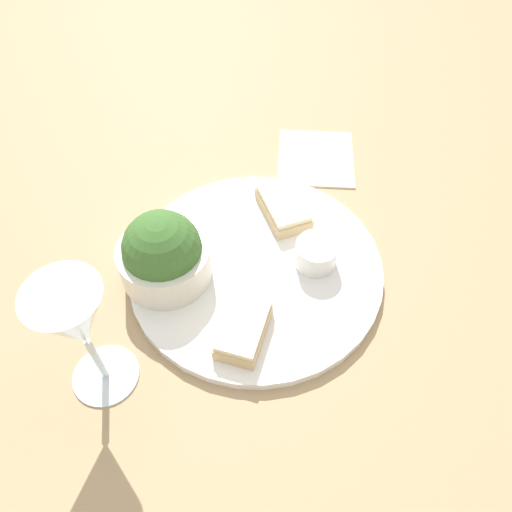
% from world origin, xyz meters
% --- Properties ---
extents(ground_plane, '(4.00, 4.00, 0.00)m').
position_xyz_m(ground_plane, '(0.00, 0.00, 0.00)').
color(ground_plane, tan).
extents(dinner_plate, '(0.34, 0.34, 0.01)m').
position_xyz_m(dinner_plate, '(0.00, 0.00, 0.01)').
color(dinner_plate, white).
rests_on(dinner_plate, ground_plane).
extents(salad_bowl, '(0.12, 0.12, 0.10)m').
position_xyz_m(salad_bowl, '(-0.03, 0.11, 0.05)').
color(salad_bowl, silver).
rests_on(salad_bowl, dinner_plate).
extents(sauce_ramekin, '(0.06, 0.06, 0.04)m').
position_xyz_m(sauce_ramekin, '(0.02, -0.08, 0.03)').
color(sauce_ramekin, white).
rests_on(sauce_ramekin, dinner_plate).
extents(cheese_toast_near, '(0.11, 0.09, 0.03)m').
position_xyz_m(cheese_toast_near, '(0.10, -0.03, 0.03)').
color(cheese_toast_near, '#D1B27F').
rests_on(cheese_toast_near, dinner_plate).
extents(cheese_toast_far, '(0.09, 0.06, 0.03)m').
position_xyz_m(cheese_toast_far, '(-0.10, -0.00, 0.03)').
color(cheese_toast_far, '#D1B27F').
rests_on(cheese_toast_far, dinner_plate).
extents(wine_glass, '(0.08, 0.08, 0.17)m').
position_xyz_m(wine_glass, '(-0.17, 0.15, 0.12)').
color(wine_glass, silver).
rests_on(wine_glass, ground_plane).
extents(napkin, '(0.14, 0.13, 0.01)m').
position_xyz_m(napkin, '(0.24, -0.06, 0.00)').
color(napkin, beige).
rests_on(napkin, ground_plane).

